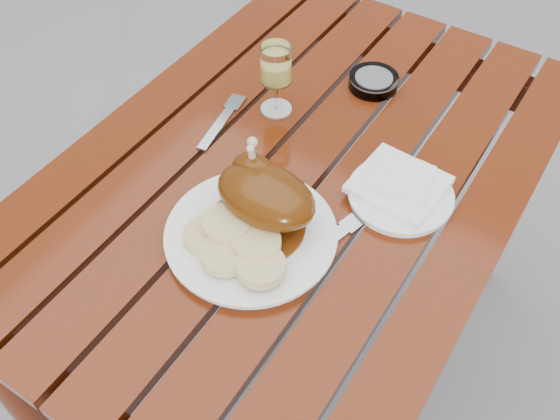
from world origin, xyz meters
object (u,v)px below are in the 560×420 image
(table, at_px, (293,278))
(wine_glass, at_px, (276,80))
(side_plate, at_px, (400,195))
(dinner_plate, at_px, (251,236))
(ashtray, at_px, (373,81))

(table, distance_m, wine_glass, 0.48)
(side_plate, bearing_deg, dinner_plate, -127.75)
(table, relative_size, ashtray, 11.37)
(ashtray, bearing_deg, table, -92.41)
(dinner_plate, bearing_deg, ashtray, 91.86)
(dinner_plate, distance_m, side_plate, 0.28)
(wine_glass, height_order, ashtray, wine_glass)
(dinner_plate, distance_m, ashtray, 0.48)
(table, xyz_separation_m, side_plate, (0.20, 0.03, 0.38))
(wine_glass, bearing_deg, ashtray, 52.70)
(table, height_order, side_plate, side_plate)
(wine_glass, xyz_separation_m, side_plate, (0.32, -0.09, -0.07))
(wine_glass, bearing_deg, table, -43.93)
(wine_glass, bearing_deg, side_plate, -14.79)
(ashtray, bearing_deg, wine_glass, -127.30)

